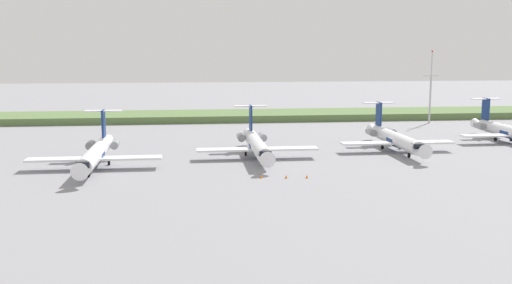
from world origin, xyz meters
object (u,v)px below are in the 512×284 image
at_px(regional_jet_third, 257,144).
at_px(safety_cone_front_marker, 261,176).
at_px(regional_jet_fifth, 508,131).
at_px(regional_jet_fourth, 395,138).
at_px(antenna_mast, 430,93).
at_px(safety_cone_mid_marker, 286,177).
at_px(safety_cone_rear_marker, 307,176).
at_px(regional_jet_second, 96,153).

distance_m(regional_jet_third, safety_cone_front_marker, 18.48).
bearing_deg(regional_jet_third, regional_jet_fifth, 11.59).
height_order(regional_jet_fourth, antenna_mast, antenna_mast).
xyz_separation_m(safety_cone_mid_marker, safety_cone_rear_marker, (3.30, -0.28, 0.00)).
relative_size(regional_jet_third, safety_cone_rear_marker, 56.36).
distance_m(regional_jet_third, regional_jet_fifth, 58.72).
relative_size(antenna_mast, safety_cone_rear_marker, 36.77).
bearing_deg(regional_jet_third, regional_jet_fourth, 8.54).
xyz_separation_m(regional_jet_third, safety_cone_front_marker, (-1.39, -18.29, -2.26)).
relative_size(regional_jet_fifth, antenna_mast, 1.53).
distance_m(regional_jet_second, safety_cone_rear_marker, 37.05).
distance_m(regional_jet_fifth, antenna_mast, 36.03).
relative_size(regional_jet_third, regional_jet_fifth, 1.00).
bearing_deg(safety_cone_rear_marker, safety_cone_front_marker, 173.02).
bearing_deg(regional_jet_second, regional_jet_fifth, 11.90).
height_order(safety_cone_front_marker, safety_cone_mid_marker, same).
height_order(regional_jet_third, regional_jet_fourth, same).
height_order(safety_cone_front_marker, safety_cone_rear_marker, same).
distance_m(regional_jet_third, safety_cone_rear_marker, 20.18).
bearing_deg(safety_cone_mid_marker, regional_jet_fifth, 29.17).
bearing_deg(antenna_mast, safety_cone_rear_marker, -126.18).
xyz_separation_m(regional_jet_fourth, safety_cone_mid_marker, (-26.21, -23.22, -2.26)).
xyz_separation_m(regional_jet_third, safety_cone_mid_marker, (2.55, -18.89, -2.26)).
xyz_separation_m(regional_jet_third, regional_jet_fourth, (28.76, 4.32, 0.00)).
xyz_separation_m(regional_jet_third, safety_cone_rear_marker, (5.85, -19.18, -2.26)).
relative_size(regional_jet_second, regional_jet_fifth, 1.00).
distance_m(regional_jet_second, safety_cone_mid_marker, 33.88).
bearing_deg(regional_jet_second, regional_jet_third, 12.51).
xyz_separation_m(regional_jet_third, antenna_mast, (54.39, 47.20, 5.91)).
height_order(regional_jet_third, antenna_mast, antenna_mast).
bearing_deg(regional_jet_fourth, regional_jet_third, -171.46).
distance_m(regional_jet_fourth, safety_cone_rear_marker, 32.90).
distance_m(regional_jet_third, regional_jet_fourth, 29.09).
height_order(regional_jet_fourth, regional_jet_fifth, same).
distance_m(antenna_mast, safety_cone_rear_marker, 82.64).
bearing_deg(safety_cone_rear_marker, regional_jet_second, 159.79).
bearing_deg(safety_cone_front_marker, regional_jet_fifth, 27.05).
relative_size(regional_jet_third, regional_jet_fourth, 1.00).
relative_size(regional_jet_second, safety_cone_front_marker, 56.36).
xyz_separation_m(regional_jet_second, safety_cone_front_marker, (27.47, -11.89, -2.26)).
distance_m(regional_jet_fourth, safety_cone_front_marker, 37.76).
height_order(regional_jet_second, regional_jet_third, same).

